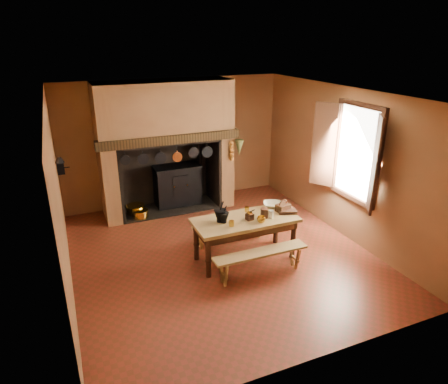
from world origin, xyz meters
The scene contains 28 objects.
floor centered at (0.00, 0.00, 0.00)m, with size 5.50×5.50×0.00m, color maroon.
ceiling centered at (0.00, 0.00, 2.80)m, with size 5.50×5.50×0.00m, color silver.
back_wall centered at (0.00, 2.75, 1.40)m, with size 5.00×0.02×2.80m, color #8F6139.
wall_left centered at (-2.50, 0.00, 1.40)m, with size 0.02×5.50×2.80m, color #8F6139.
wall_right centered at (2.50, 0.00, 1.40)m, with size 0.02×5.50×2.80m, color #8F6139.
wall_front centered at (0.00, -2.75, 1.40)m, with size 5.00×0.02×2.80m, color #8F6139.
chimney_breast centered at (-0.30, 2.31, 1.81)m, with size 2.95×0.96×2.80m.
iron_range centered at (-0.04, 2.45, 0.48)m, with size 1.12×0.55×1.60m.
hearth_pans centered at (-1.05, 2.22, 0.09)m, with size 0.51×0.62×0.20m.
hanging_pans centered at (-0.34, 1.81, 1.36)m, with size 1.92×0.29×0.27m.
onion_string centered at (1.00, 1.79, 1.33)m, with size 0.12×0.10×0.46m, color #AD6A20, non-canonical shape.
herb_bunch centered at (1.18, 1.79, 1.38)m, with size 0.20×0.20×0.35m, color #4E5729.
window centered at (2.35, -0.40, 1.70)m, with size 0.39×1.75×1.76m.
wall_coffee_mill centered at (-2.42, 1.55, 1.52)m, with size 0.23×0.16×0.31m.
work_table centered at (0.33, -0.31, 0.64)m, with size 1.76×0.78×0.76m.
bench_front centered at (0.33, -0.90, 0.33)m, with size 1.58×0.28×0.44m.
bench_back centered at (0.33, 0.33, 0.30)m, with size 1.44×0.25×0.40m.
mortar_large centered at (-0.10, -0.25, 0.88)m, with size 0.21×0.21×0.35m.
mortar_small centered at (-0.06, -0.30, 0.86)m, with size 0.18×0.18×0.30m.
coffee_grinder centered at (0.38, -0.38, 0.83)m, with size 0.16×0.13×0.17m.
brass_mug_a centered at (0.00, -0.48, 0.81)m, with size 0.08×0.08×0.10m, color gold.
brass_mug_b centered at (0.48, -0.06, 0.81)m, with size 0.08×0.08×0.09m, color gold.
mixing_bowl centered at (0.99, -0.05, 0.81)m, with size 0.33×0.33×0.08m, color #BDBB92.
stoneware_crock centered at (0.64, -0.39, 0.85)m, with size 0.13×0.13×0.17m, color #4F2D1D.
glass_jar centered at (0.74, -0.46, 0.84)m, with size 0.08×0.08×0.14m, color beige.
wicker_basket centered at (1.07, -0.29, 0.84)m, with size 0.27×0.22×0.22m.
wooden_tray centered at (1.11, -0.36, 0.79)m, with size 0.31×0.22×0.05m, color #331C10.
brass_cup centered at (0.51, -0.55, 0.82)m, with size 0.14×0.14×0.11m, color gold.
Camera 1 is at (-2.36, -5.78, 3.64)m, focal length 32.00 mm.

